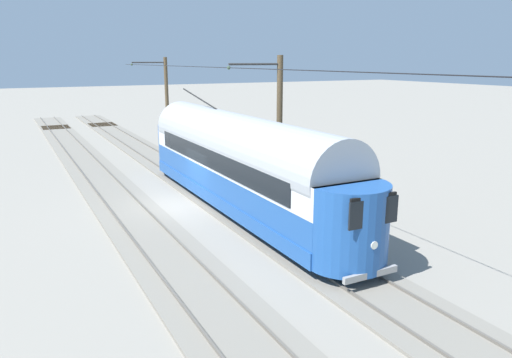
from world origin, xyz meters
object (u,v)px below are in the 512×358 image
at_px(catenary_pole_foreground, 166,100).
at_px(catenary_pole_mid_near, 278,126).
at_px(vintage_streetcar, 238,161).
at_px(switch_stand, 195,156).

distance_m(catenary_pole_foreground, catenary_pole_mid_near, 17.50).
relative_size(vintage_streetcar, catenary_pole_mid_near, 2.64).
height_order(vintage_streetcar, catenary_pole_foreground, catenary_pole_foreground).
xyz_separation_m(catenary_pole_mid_near, switch_stand, (0.99, -8.62, -2.85)).
xyz_separation_m(vintage_streetcar, catenary_pole_foreground, (-2.51, -18.38, 1.28)).
height_order(vintage_streetcar, catenary_pole_mid_near, catenary_pole_mid_near).
bearing_deg(switch_stand, catenary_pole_foreground, -96.39).
bearing_deg(catenary_pole_mid_near, vintage_streetcar, 19.38).
bearing_deg(catenary_pole_mid_near, catenary_pole_foreground, -90.00).
bearing_deg(vintage_streetcar, catenary_pole_mid_near, -160.62).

